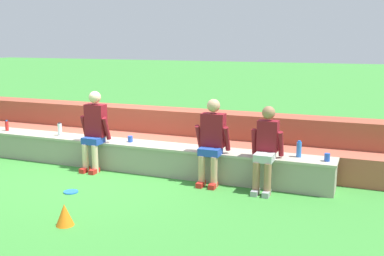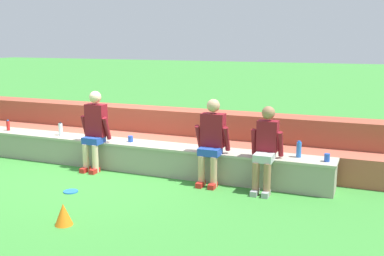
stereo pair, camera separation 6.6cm
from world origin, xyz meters
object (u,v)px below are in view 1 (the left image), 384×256
Objects in this scene: person_far_left at (94,128)px; plastic_cup_right_end at (327,157)px; water_bottle_mid_left at (299,149)px; frisbee at (71,192)px; person_left_of_center at (212,139)px; person_center at (266,147)px; sports_cone at (65,215)px; water_bottle_mid_right at (60,129)px; water_bottle_near_left at (7,126)px; plastic_cup_middle at (130,139)px.

person_far_left reaches higher than plastic_cup_right_end.
water_bottle_mid_left reaches higher than frisbee.
plastic_cup_right_end is (1.79, 0.20, -0.18)m from person_left_of_center.
person_left_of_center is at bearing -173.62° from plastic_cup_right_end.
person_left_of_center is 1.38m from water_bottle_mid_left.
sports_cone is (-2.06, -2.29, -0.56)m from person_center.
water_bottle_mid_left is (1.35, 0.30, -0.12)m from person_left_of_center.
plastic_cup_right_end is (4.97, -0.04, -0.06)m from water_bottle_mid_right.
frisbee is (-1.88, -1.23, -0.74)m from person_left_of_center.
water_bottle_mid_right is 0.96× the size of water_bottle_mid_left.
water_bottle_near_left is (-2.26, 0.25, -0.16)m from person_far_left.
water_bottle_mid_right is 1.29m from water_bottle_near_left.
sports_cone is (2.01, -2.54, -0.49)m from water_bottle_mid_right.
person_left_of_center is at bearing -2.81° from water_bottle_near_left.
person_left_of_center is 6.28× the size of frisbee.
water_bottle_near_left reaches higher than sports_cone.
plastic_cup_middle is at bearing 171.57° from person_left_of_center.
person_left_of_center is at bearing -8.43° from plastic_cup_middle.
person_far_left reaches higher than sports_cone.
person_left_of_center reaches higher than sports_cone.
person_far_left is at bearing -15.53° from water_bottle_mid_right.
person_center is at bearing 48.02° from sports_cone.
plastic_cup_middle is 0.50× the size of frisbee.
water_bottle_mid_right is at bearing -179.26° from water_bottle_mid_left.
person_center reaches higher than water_bottle_near_left.
frisbee is at bearing 123.33° from sports_cone.
water_bottle_mid_right is (-3.18, 0.24, -0.12)m from person_left_of_center.
frisbee is (0.34, -1.20, -0.76)m from person_far_left.
plastic_cup_middle is at bearing -178.94° from water_bottle_mid_left.
person_left_of_center is 5.30× the size of water_bottle_mid_left.
water_bottle_mid_left is 3.65m from sports_cone.
person_far_left is at bearing -179.65° from person_center.
person_far_left is 2.58m from sports_cone.
water_bottle_mid_right is 3.28m from sports_cone.
plastic_cup_middle is 1.59m from frisbee.
person_left_of_center is 6.40× the size of water_bottle_near_left.
person_left_of_center is 3.19m from water_bottle_mid_right.
water_bottle_mid_left is 3.62m from frisbee.
water_bottle_mid_right reaches higher than plastic_cup_right_end.
person_left_of_center reaches higher than plastic_cup_middle.
sports_cone is (-2.52, -2.60, -0.49)m from water_bottle_mid_left.
water_bottle_mid_left is 1.21× the size of water_bottle_near_left.
person_left_of_center is (2.21, 0.03, -0.02)m from person_far_left.
water_bottle_near_left is (-1.29, -0.02, -0.02)m from water_bottle_mid_right.
plastic_cup_right_end is 3.90m from sports_cone.
sports_cone is (0.70, -1.07, 0.13)m from frisbee.
water_bottle_mid_right is 4.53m from water_bottle_mid_left.
water_bottle_near_left is (-5.82, -0.08, -0.02)m from water_bottle_mid_left.
person_center reaches higher than water_bottle_mid_left.
water_bottle_mid_right is 1.54m from plastic_cup_middle.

